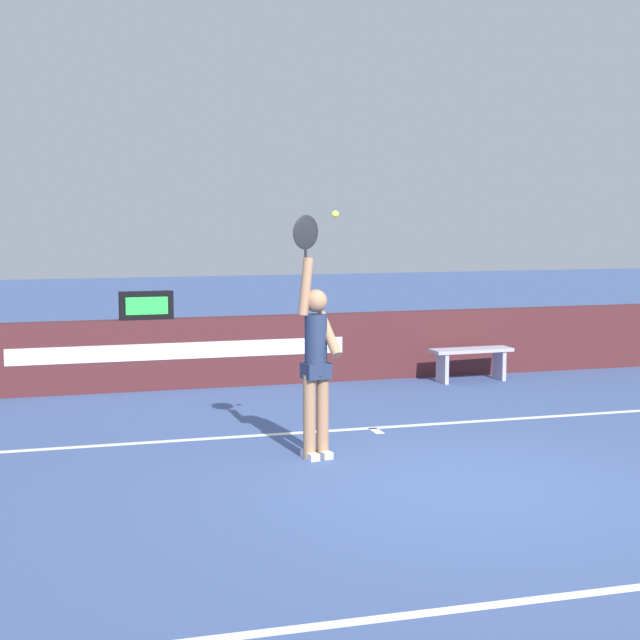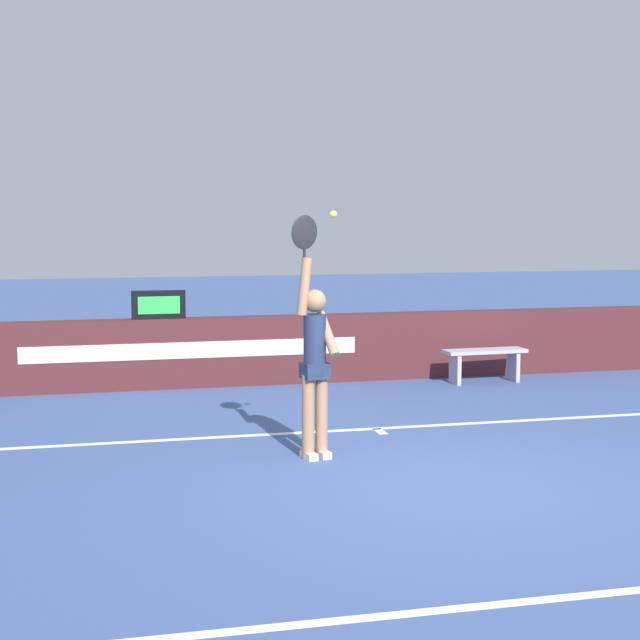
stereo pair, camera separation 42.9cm
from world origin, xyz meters
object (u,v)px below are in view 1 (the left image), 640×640
object	(u,v)px
speed_display	(146,305)
tennis_ball	(335,214)
tennis_player	(316,358)
courtside_bench_near	(471,357)

from	to	relation	value
speed_display	tennis_ball	xyz separation A→B (m)	(1.33, -4.59, 1.27)
speed_display	tennis_player	world-z (taller)	tennis_player
tennis_ball	courtside_bench_near	xyz separation A→B (m)	(3.33, 3.97, -2.11)
speed_display	tennis_player	size ratio (longest dim) A/B	0.30
courtside_bench_near	speed_display	bearing A→B (deg)	172.45
speed_display	courtside_bench_near	distance (m)	4.78
tennis_ball	courtside_bench_near	size ratio (longest dim) A/B	0.05
speed_display	tennis_player	xyz separation A→B (m)	(1.20, -4.37, -0.17)
courtside_bench_near	tennis_ball	bearing A→B (deg)	-129.98
courtside_bench_near	tennis_player	bearing A→B (deg)	-132.73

